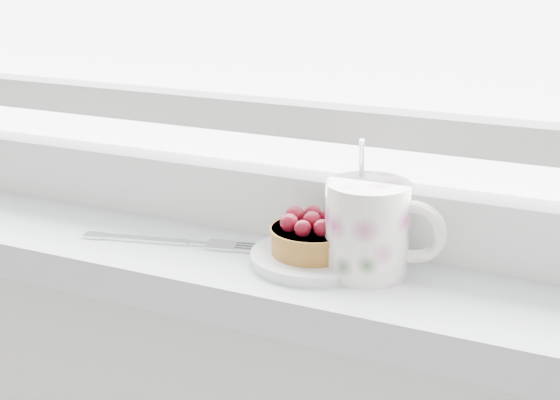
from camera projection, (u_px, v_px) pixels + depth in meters
The scene contains 4 objects.
saucer at pixel (311, 258), 0.79m from camera, with size 0.12×0.12×0.01m, color silver.
raspberry_tart at pixel (312, 235), 0.78m from camera, with size 0.09×0.09×0.04m.
floral_mug at pixel (370, 227), 0.75m from camera, with size 0.12×0.09×0.13m.
fork at pixel (173, 241), 0.84m from camera, with size 0.21×0.07×0.00m.
Camera 1 is at (0.28, 1.22, 1.25)m, focal length 50.00 mm.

